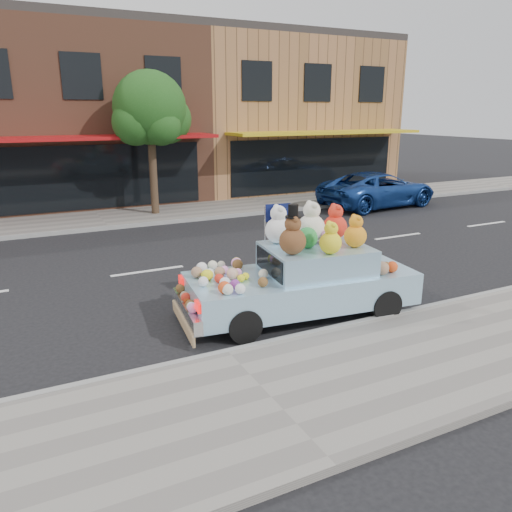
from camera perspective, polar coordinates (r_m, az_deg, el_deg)
ground at (r=12.61m, az=-12.28°, el=-1.71°), size 120.00×120.00×0.00m
near_sidewalk at (r=6.99m, az=1.75°, el=-16.20°), size 60.00×3.00×0.12m
far_sidewalk at (r=18.78m, az=-17.29°, el=4.00°), size 60.00×3.00×0.12m
near_kerb at (r=8.17m, az=-3.30°, el=-11.09°), size 60.00×0.12×0.13m
far_kerb at (r=17.33m, az=-16.46°, el=3.11°), size 60.00×0.12×0.13m
storefront_mid at (r=23.83m, az=-20.33°, el=14.90°), size 10.00×9.80×7.30m
storefront_right at (r=26.91m, az=2.12°, el=15.90°), size 10.00×9.80×7.30m
street_tree at (r=18.87m, az=-11.99°, el=15.57°), size 3.00×2.70×5.22m
car_blue at (r=21.23m, az=13.77°, el=7.41°), size 5.34×2.86×1.43m
art_car at (r=9.56m, az=5.30°, el=-2.19°), size 4.65×2.25×2.25m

